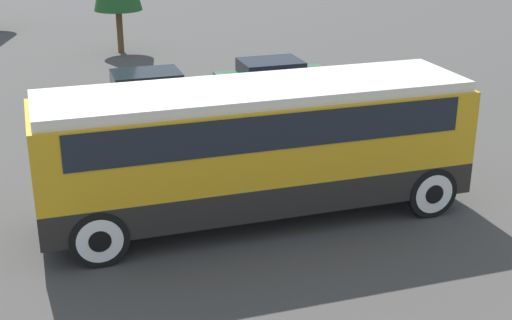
{
  "coord_description": "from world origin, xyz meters",
  "views": [
    {
      "loc": [
        -4.53,
        -14.01,
        7.06
      ],
      "look_at": [
        0.0,
        0.0,
        1.39
      ],
      "focal_mm": 50.0,
      "sensor_mm": 36.0,
      "label": 1
    }
  ],
  "objects_px": {
    "parked_car_near": "(292,116)",
    "parked_car_mid": "(274,79)",
    "tour_bus": "(260,139)",
    "parked_car_far": "(151,95)"
  },
  "relations": [
    {
      "from": "parked_car_mid",
      "to": "parked_car_far",
      "type": "relative_size",
      "value": 0.98
    },
    {
      "from": "tour_bus",
      "to": "parked_car_far",
      "type": "relative_size",
      "value": 2.29
    },
    {
      "from": "parked_car_mid",
      "to": "parked_car_near",
      "type": "bearing_deg",
      "value": -102.22
    },
    {
      "from": "tour_bus",
      "to": "parked_car_near",
      "type": "height_order",
      "value": "tour_bus"
    },
    {
      "from": "tour_bus",
      "to": "parked_car_near",
      "type": "relative_size",
      "value": 2.03
    },
    {
      "from": "tour_bus",
      "to": "parked_car_mid",
      "type": "height_order",
      "value": "tour_bus"
    },
    {
      "from": "parked_car_near",
      "to": "parked_car_far",
      "type": "relative_size",
      "value": 1.13
    },
    {
      "from": "parked_car_near",
      "to": "parked_car_mid",
      "type": "distance_m",
      "value": 4.31
    },
    {
      "from": "tour_bus",
      "to": "parked_car_far",
      "type": "height_order",
      "value": "tour_bus"
    },
    {
      "from": "tour_bus",
      "to": "parked_car_near",
      "type": "distance_m",
      "value": 5.62
    }
  ]
}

